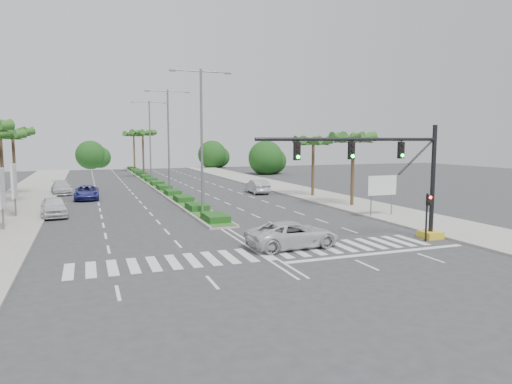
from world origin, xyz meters
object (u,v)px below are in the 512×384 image
car_parked_d (62,188)px  car_right (257,186)px  car_parked_a (54,207)px  car_parked_c (87,193)px  car_crossing (293,234)px  car_parked_b (52,209)px

car_parked_d → car_right: bearing=-24.8°
car_parked_a → car_parked_c: 11.05m
car_right → car_crossing: bearing=76.4°
car_parked_a → car_right: size_ratio=0.98×
car_parked_c → car_right: (18.97, -0.96, 0.08)m
car_parked_c → car_parked_d: size_ratio=1.02×
car_parked_d → car_crossing: 36.33m
car_crossing → car_parked_d: bearing=19.0°
car_parked_b → car_parked_d: car_parked_d is taller
car_crossing → car_parked_c: bearing=18.6°
car_parked_a → car_parked_d: 16.86m
car_parked_a → car_parked_d: size_ratio=0.93×
car_parked_b → car_parked_a: bearing=-4.1°
car_parked_c → car_parked_a: bearing=-102.2°
car_crossing → car_right: bearing=-19.9°
car_parked_b → car_crossing: bearing=-51.4°
car_parked_a → car_right: bearing=17.7°
car_parked_b → car_parked_c: 11.08m
car_parked_a → car_parked_c: bearing=69.9°
car_parked_c → car_crossing: (11.24, -27.42, 0.04)m
car_parked_a → car_parked_b: 0.24m
car_parked_d → car_right: 22.83m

